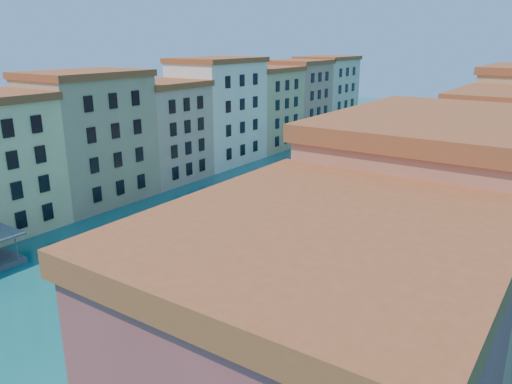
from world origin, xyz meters
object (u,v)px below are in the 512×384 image
(vaporetto_far, at_px, (287,184))
(gondola_fore, at_px, (163,307))
(gondola_right, at_px, (265,317))
(blue_dock, at_px, (224,347))

(vaporetto_far, relative_size, gondola_fore, 1.49)
(vaporetto_far, height_order, gondola_right, vaporetto_far)
(vaporetto_far, xyz_separation_m, gondola_fore, (10.32, -39.75, -0.88))
(blue_dock, bearing_deg, vaporetto_far, 124.19)
(vaporetto_far, height_order, gondola_fore, vaporetto_far)
(vaporetto_far, relative_size, gondola_right, 1.57)
(vaporetto_far, bearing_deg, blue_dock, -65.71)
(gondola_fore, relative_size, blue_dock, 1.94)
(gondola_right, xyz_separation_m, blue_dock, (-0.34, -5.50, -0.24))
(vaporetto_far, distance_m, blue_dock, 45.45)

